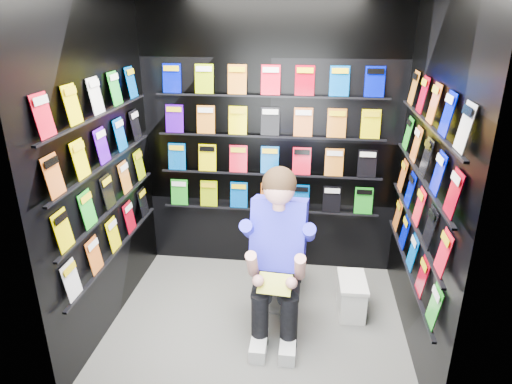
# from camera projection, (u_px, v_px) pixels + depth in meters

# --- Properties ---
(floor) EXTENTS (2.40, 2.40, 0.00)m
(floor) POSITION_uv_depth(u_px,v_px,m) (257.00, 323.00, 3.81)
(floor) COLOR slate
(floor) RESTS_ON ground
(wall_back) EXTENTS (2.40, 0.04, 2.60)m
(wall_back) POSITION_uv_depth(u_px,v_px,m) (270.00, 141.00, 4.26)
(wall_back) COLOR black
(wall_back) RESTS_ON floor
(wall_front) EXTENTS (2.40, 0.04, 2.60)m
(wall_front) POSITION_uv_depth(u_px,v_px,m) (235.00, 239.00, 2.41)
(wall_front) COLOR black
(wall_front) RESTS_ON floor
(wall_left) EXTENTS (0.04, 2.00, 2.60)m
(wall_left) POSITION_uv_depth(u_px,v_px,m) (101.00, 170.00, 3.47)
(wall_left) COLOR black
(wall_left) RESTS_ON floor
(wall_right) EXTENTS (0.04, 2.00, 2.60)m
(wall_right) POSITION_uv_depth(u_px,v_px,m) (427.00, 183.00, 3.20)
(wall_right) COLOR black
(wall_right) RESTS_ON floor
(comics_back) EXTENTS (2.10, 0.06, 1.37)m
(comics_back) POSITION_uv_depth(u_px,v_px,m) (270.00, 141.00, 4.23)
(comics_back) COLOR orange
(comics_back) RESTS_ON wall_back
(comics_left) EXTENTS (0.06, 1.70, 1.37)m
(comics_left) POSITION_uv_depth(u_px,v_px,m) (105.00, 169.00, 3.47)
(comics_left) COLOR orange
(comics_left) RESTS_ON wall_left
(comics_right) EXTENTS (0.06, 1.70, 1.37)m
(comics_right) POSITION_uv_depth(u_px,v_px,m) (423.00, 182.00, 3.20)
(comics_right) COLOR orange
(comics_right) RESTS_ON wall_right
(toilet) EXTENTS (0.48, 0.78, 0.73)m
(toilet) POSITION_uv_depth(u_px,v_px,m) (281.00, 259.00, 4.06)
(toilet) COLOR white
(toilet) RESTS_ON floor
(longbox) EXTENTS (0.22, 0.39, 0.29)m
(longbox) POSITION_uv_depth(u_px,v_px,m) (351.00, 297.00, 3.90)
(longbox) COLOR silver
(longbox) RESTS_ON floor
(longbox_lid) EXTENTS (0.24, 0.41, 0.03)m
(longbox_lid) POSITION_uv_depth(u_px,v_px,m) (353.00, 281.00, 3.84)
(longbox_lid) COLOR silver
(longbox_lid) RESTS_ON longbox
(reader) EXTENTS (0.64, 0.88, 1.54)m
(reader) POSITION_uv_depth(u_px,v_px,m) (279.00, 235.00, 3.55)
(reader) COLOR #2824CA
(reader) RESTS_ON toilet
(held_comic) EXTENTS (0.26, 0.16, 0.10)m
(held_comic) POSITION_uv_depth(u_px,v_px,m) (275.00, 284.00, 3.31)
(held_comic) COLOR green
(held_comic) RESTS_ON reader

